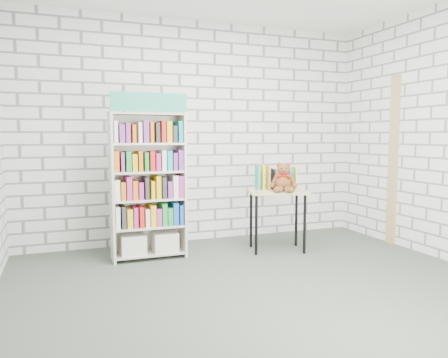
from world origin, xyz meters
name	(u,v)px	position (x,y,z in m)	size (l,w,h in m)	color
ground	(265,289)	(0.00, 0.00, 0.00)	(4.50, 4.50, 0.00)	#3E493D
room_shell	(267,85)	(0.00, 0.00, 1.78)	(4.52, 4.02, 2.81)	silver
bookshelf	(148,184)	(-0.77, 1.36, 0.83)	(0.81, 0.31, 1.81)	beige
display_table	(277,199)	(0.72, 1.15, 0.62)	(0.76, 0.62, 0.72)	tan
table_books	(276,178)	(0.74, 1.26, 0.86)	(0.50, 0.32, 0.28)	teal
teddy_bear	(284,180)	(0.74, 1.04, 0.85)	(0.32, 0.30, 0.34)	brown
door_trim	(393,161)	(2.23, 0.95, 1.05)	(0.05, 0.12, 2.10)	tan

